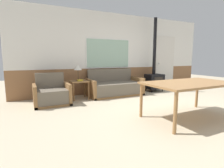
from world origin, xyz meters
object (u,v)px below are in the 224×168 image
table_lamp (78,68)px  dining_table (190,85)px  couch (115,87)px  side_table (79,84)px  wood_stove (154,76)px  armchair (52,95)px

table_lamp → dining_table: 3.09m
couch → table_lamp: bearing=176.0°
side_table → wood_stove: (2.78, -0.01, 0.10)m
table_lamp → dining_table: bearing=-60.3°
side_table → dining_table: (1.53, -2.59, 0.22)m
couch → dining_table: size_ratio=0.99×
dining_table → wood_stove: 2.87m
couch → side_table: size_ratio=3.24×
wood_stove → couch: bearing=179.4°
armchair → dining_table: 3.30m
couch → dining_table: couch is taller
couch → armchair: 2.02m
couch → side_table: (-1.18, -0.00, 0.19)m
couch → wood_stove: 1.62m
armchair → table_lamp: 1.12m
side_table → wood_stove: wood_stove is taller
side_table → table_lamp: bearing=88.1°
couch → side_table: couch is taller
armchair → wood_stove: (3.59, 0.30, 0.30)m
table_lamp → dining_table: (1.53, -2.68, -0.24)m
couch → wood_stove: (1.59, -0.02, 0.29)m
side_table → dining_table: 3.02m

